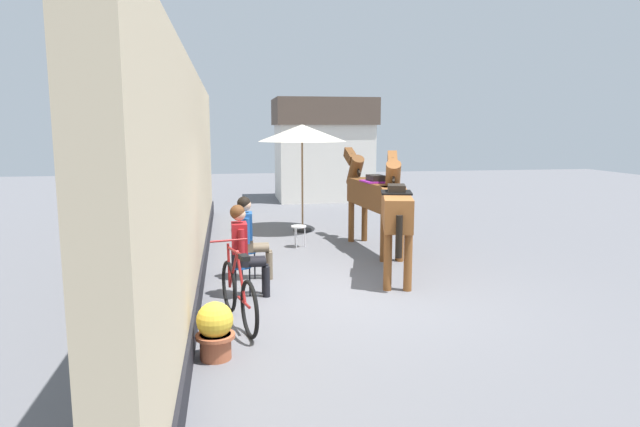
{
  "coord_description": "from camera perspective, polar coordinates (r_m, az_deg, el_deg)",
  "views": [
    {
      "loc": [
        -1.96,
        -8.09,
        2.5
      ],
      "look_at": [
        -0.4,
        1.2,
        1.05
      ],
      "focal_mm": 31.3,
      "sensor_mm": 36.0,
      "label": 1
    }
  ],
  "objects": [
    {
      "name": "leaning_bicycle",
      "position": [
        7.28,
        -8.34,
        -8.13
      ],
      "size": [
        0.57,
        1.73,
        1.02
      ],
      "color": "black",
      "rests_on": "ground_plane"
    },
    {
      "name": "seated_visitor_far",
      "position": [
        9.3,
        -7.21,
        -2.0
      ],
      "size": [
        0.61,
        0.49,
        1.39
      ],
      "color": "#194C99",
      "rests_on": "ground_plane"
    },
    {
      "name": "distant_cottage",
      "position": [
        19.63,
        0.33,
        6.7
      ],
      "size": [
        3.4,
        2.6,
        3.5
      ],
      "color": "silver",
      "rests_on": "ground_plane"
    },
    {
      "name": "cafe_parasol",
      "position": [
        13.4,
        -1.84,
        8.15
      ],
      "size": [
        2.1,
        2.1,
        2.58
      ],
      "color": "black",
      "rests_on": "ground_plane"
    },
    {
      "name": "ground_plane",
      "position": [
        11.53,
        0.48,
        -3.77
      ],
      "size": [
        40.0,
        40.0,
        0.0
      ],
      "primitive_type": "plane",
      "color": "slate"
    },
    {
      "name": "spare_stool_white",
      "position": [
        11.75,
        -2.19,
        -1.55
      ],
      "size": [
        0.32,
        0.32,
        0.46
      ],
      "color": "white",
      "rests_on": "ground_plane"
    },
    {
      "name": "saddled_horse_near",
      "position": [
        9.65,
        7.7,
        0.68
      ],
      "size": [
        1.02,
        2.94,
        2.06
      ],
      "color": "brown",
      "rests_on": "ground_plane"
    },
    {
      "name": "flower_planter_near",
      "position": [
        6.28,
        -10.68,
        -11.57
      ],
      "size": [
        0.43,
        0.43,
        0.64
      ],
      "color": "#A85638",
      "rests_on": "ground_plane"
    },
    {
      "name": "seated_visitor_near",
      "position": [
        8.32,
        -7.78,
        -3.28
      ],
      "size": [
        0.61,
        0.49,
        1.39
      ],
      "color": "#194C99",
      "rests_on": "ground_plane"
    },
    {
      "name": "saddled_horse_far",
      "position": [
        11.5,
        5.3,
        2.01
      ],
      "size": [
        0.65,
        3.0,
        2.06
      ],
      "color": "brown",
      "rests_on": "ground_plane"
    },
    {
      "name": "pub_facade_wall",
      "position": [
        9.65,
        -12.99,
        2.8
      ],
      "size": [
        0.34,
        14.0,
        3.4
      ],
      "color": "#CCB793",
      "rests_on": "ground_plane"
    }
  ]
}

